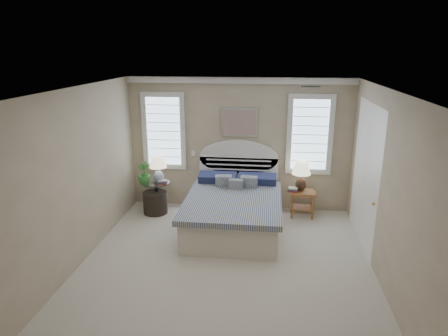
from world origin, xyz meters
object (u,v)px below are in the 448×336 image
bed (234,208)px  floor_pot (155,203)px  side_table_left (156,194)px  lamp_right (301,173)px  nightstand_right (302,198)px  lamp_left (158,166)px

bed → floor_pot: bearing=163.1°
side_table_left → lamp_right: lamp_right is taller
bed → side_table_left: (-1.65, 0.59, 0.00)m
side_table_left → floor_pot: (-0.01, -0.09, -0.16)m
side_table_left → lamp_right: 2.95m
nightstand_right → lamp_left: (-2.88, -0.12, 0.59)m
side_table_left → lamp_left: size_ratio=1.12×
nightstand_right → floor_pot: 2.97m
floor_pot → lamp_right: 2.99m
lamp_left → lamp_right: 2.84m
bed → side_table_left: size_ratio=3.61×
bed → nightstand_right: (1.30, 0.69, 0.00)m
side_table_left → bed: bearing=-19.7°
floor_pot → lamp_right: size_ratio=0.81×
lamp_right → nightstand_right: bearing=-30.1°
floor_pot → lamp_right: (2.91, 0.21, 0.67)m
side_table_left → nightstand_right: (2.95, 0.10, -0.00)m
side_table_left → lamp_right: bearing=2.5°
floor_pot → side_table_left: bearing=85.8°
bed → floor_pot: bed is taller
nightstand_right → floor_pot: size_ratio=1.09×
bed → lamp_right: bed is taller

